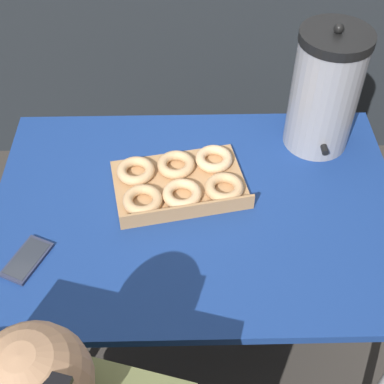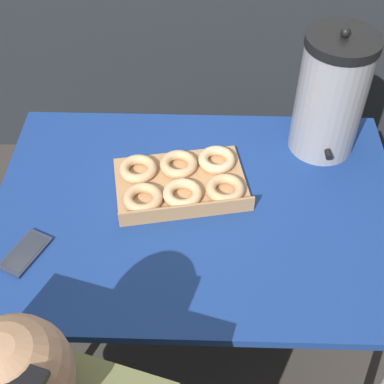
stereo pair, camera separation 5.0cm
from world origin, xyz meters
TOP-DOWN VIEW (x-y plane):
  - ground_plane at (0.00, 0.00)m, footprint 12.00×12.00m
  - folding_table at (0.00, 0.00)m, footprint 1.16×0.82m
  - donut_box at (-0.05, 0.08)m, footprint 0.42×0.33m
  - coffee_urn at (0.38, 0.27)m, footprint 0.21×0.23m
  - cell_phone at (-0.45, -0.18)m, footprint 0.13×0.16m

SIDE VIEW (x-z plane):
  - ground_plane at x=0.00m, z-range 0.00..0.00m
  - folding_table at x=0.00m, z-range 0.32..1.07m
  - cell_phone at x=-0.45m, z-range 0.74..0.76m
  - donut_box at x=-0.05m, z-range 0.74..0.79m
  - coffee_urn at x=0.38m, z-range 0.73..1.14m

